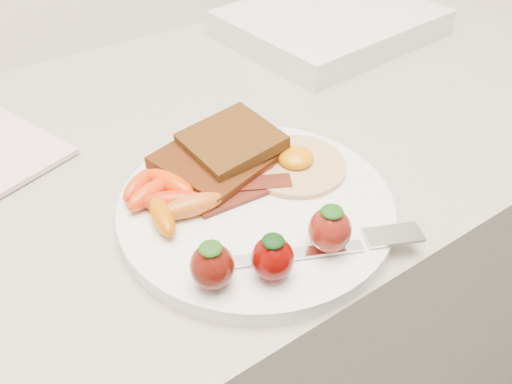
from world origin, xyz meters
TOP-DOWN VIEW (x-y plane):
  - counter at (0.00, 1.70)m, footprint 2.00×0.60m
  - plate at (0.02, 1.54)m, footprint 0.27×0.27m
  - toast_lower at (0.01, 1.61)m, footprint 0.13×0.13m
  - toast_upper at (0.03, 1.61)m, footprint 0.09×0.09m
  - fried_egg at (0.08, 1.56)m, footprint 0.12×0.12m
  - bacon_strips at (0.01, 1.56)m, footprint 0.10×0.06m
  - baby_carrots at (-0.06, 1.58)m, footprint 0.09×0.10m
  - strawberries at (-0.02, 1.46)m, footprint 0.14×0.06m
  - fork at (0.04, 1.44)m, footprint 0.18×0.09m
  - appliance at (0.37, 1.83)m, footprint 0.34×0.28m

SIDE VIEW (x-z plane):
  - counter at x=0.00m, z-range 0.00..0.90m
  - plate at x=0.02m, z-range 0.90..0.92m
  - appliance at x=0.37m, z-range 0.90..0.94m
  - fork at x=0.04m, z-range 0.92..0.92m
  - bacon_strips at x=0.01m, z-range 0.92..0.93m
  - fried_egg at x=0.08m, z-range 0.91..0.93m
  - toast_lower at x=0.01m, z-range 0.92..0.93m
  - baby_carrots at x=-0.06m, z-range 0.92..0.94m
  - toast_upper at x=0.03m, z-range 0.93..0.95m
  - strawberries at x=-0.02m, z-range 0.92..0.96m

